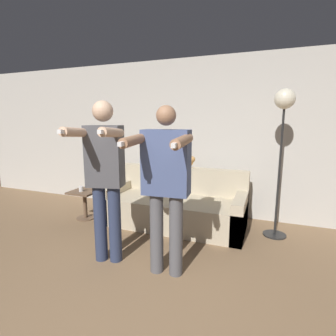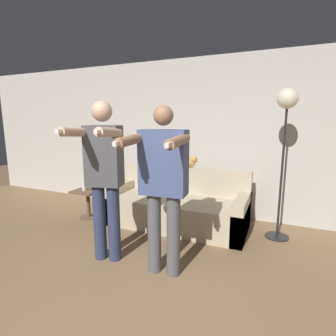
{
  "view_description": "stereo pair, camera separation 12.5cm",
  "coord_description": "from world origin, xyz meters",
  "px_view_note": "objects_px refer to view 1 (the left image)",
  "views": [
    {
      "loc": [
        1.03,
        -1.13,
        1.59
      ],
      "look_at": [
        -0.12,
        1.85,
        1.01
      ],
      "focal_mm": 28.0,
      "sensor_mm": 36.0,
      "label": 1
    },
    {
      "loc": [
        1.15,
        -1.09,
        1.59
      ],
      "look_at": [
        -0.12,
        1.85,
        1.01
      ],
      "focal_mm": 28.0,
      "sensor_mm": 36.0,
      "label": 2
    }
  ],
  "objects_px": {
    "cup": "(81,189)",
    "couch": "(175,207)",
    "person_right": "(166,180)",
    "cat": "(185,162)",
    "side_table": "(85,199)",
    "person_left": "(105,173)",
    "floor_lamp": "(283,118)"
  },
  "relations": [
    {
      "from": "couch",
      "to": "cup",
      "type": "distance_m",
      "value": 1.53
    },
    {
      "from": "cat",
      "to": "cup",
      "type": "bearing_deg",
      "value": -155.64
    },
    {
      "from": "couch",
      "to": "side_table",
      "type": "height_order",
      "value": "couch"
    },
    {
      "from": "couch",
      "to": "cat",
      "type": "distance_m",
      "value": 0.74
    },
    {
      "from": "couch",
      "to": "person_left",
      "type": "bearing_deg",
      "value": -104.8
    },
    {
      "from": "cup",
      "to": "couch",
      "type": "bearing_deg",
      "value": 13.79
    },
    {
      "from": "couch",
      "to": "person_left",
      "type": "distance_m",
      "value": 1.55
    },
    {
      "from": "couch",
      "to": "side_table",
      "type": "xyz_separation_m",
      "value": [
        -1.45,
        -0.31,
        0.06
      ]
    },
    {
      "from": "person_right",
      "to": "cup",
      "type": "height_order",
      "value": "person_right"
    },
    {
      "from": "side_table",
      "to": "cat",
      "type": "bearing_deg",
      "value": 22.98
    },
    {
      "from": "cat",
      "to": "cup",
      "type": "xyz_separation_m",
      "value": [
        -1.53,
        -0.69,
        -0.42
      ]
    },
    {
      "from": "person_left",
      "to": "floor_lamp",
      "type": "bearing_deg",
      "value": 24.94
    },
    {
      "from": "side_table",
      "to": "cup",
      "type": "height_order",
      "value": "cup"
    },
    {
      "from": "cat",
      "to": "floor_lamp",
      "type": "height_order",
      "value": "floor_lamp"
    },
    {
      "from": "couch",
      "to": "floor_lamp",
      "type": "height_order",
      "value": "floor_lamp"
    },
    {
      "from": "person_left",
      "to": "cup",
      "type": "height_order",
      "value": "person_left"
    },
    {
      "from": "couch",
      "to": "person_right",
      "type": "xyz_separation_m",
      "value": [
        0.37,
        -1.3,
        0.74
      ]
    },
    {
      "from": "cat",
      "to": "person_right",
      "type": "bearing_deg",
      "value": -79.37
    },
    {
      "from": "floor_lamp",
      "to": "cup",
      "type": "height_order",
      "value": "floor_lamp"
    },
    {
      "from": "person_left",
      "to": "side_table",
      "type": "distance_m",
      "value": 1.64
    },
    {
      "from": "person_right",
      "to": "cup",
      "type": "distance_m",
      "value": 2.12
    },
    {
      "from": "person_left",
      "to": "cat",
      "type": "relative_size",
      "value": 4.39
    },
    {
      "from": "floor_lamp",
      "to": "side_table",
      "type": "height_order",
      "value": "floor_lamp"
    },
    {
      "from": "floor_lamp",
      "to": "side_table",
      "type": "xyz_separation_m",
      "value": [
        -2.9,
        -0.42,
        -1.28
      ]
    },
    {
      "from": "couch",
      "to": "floor_lamp",
      "type": "distance_m",
      "value": 1.98
    },
    {
      "from": "couch",
      "to": "cat",
      "type": "height_order",
      "value": "cat"
    },
    {
      "from": "couch",
      "to": "cup",
      "type": "bearing_deg",
      "value": -166.21
    },
    {
      "from": "person_left",
      "to": "person_right",
      "type": "relative_size",
      "value": 1.04
    },
    {
      "from": "cat",
      "to": "side_table",
      "type": "bearing_deg",
      "value": -157.02
    },
    {
      "from": "person_right",
      "to": "side_table",
      "type": "distance_m",
      "value": 2.17
    },
    {
      "from": "person_right",
      "to": "cup",
      "type": "bearing_deg",
      "value": 147.91
    },
    {
      "from": "cat",
      "to": "side_table",
      "type": "relative_size",
      "value": 0.87
    }
  ]
}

